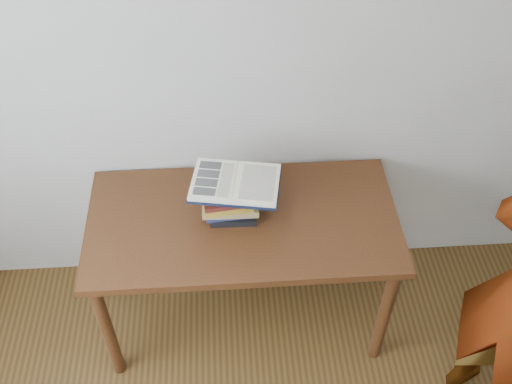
{
  "coord_description": "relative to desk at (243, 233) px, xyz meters",
  "views": [
    {
      "loc": [
        -0.04,
        -0.42,
        2.79
      ],
      "look_at": [
        0.08,
        1.35,
        0.96
      ],
      "focal_mm": 42.0,
      "sensor_mm": 36.0,
      "label": 1
    }
  ],
  "objects": [
    {
      "name": "desk",
      "position": [
        0.0,
        0.0,
        0.0
      ],
      "size": [
        1.42,
        0.71,
        0.76
      ],
      "color": "#492412",
      "rests_on": "ground"
    },
    {
      "name": "book_stack",
      "position": [
        -0.05,
        0.03,
        0.19
      ],
      "size": [
        0.26,
        0.19,
        0.18
      ],
      "color": "black",
      "rests_on": "desk"
    },
    {
      "name": "open_book",
      "position": [
        -0.03,
        0.04,
        0.29
      ],
      "size": [
        0.43,
        0.33,
        0.03
      ],
      "rotation": [
        0.0,
        0.0,
        -0.18
      ],
      "color": "black",
      "rests_on": "book_stack"
    }
  ]
}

